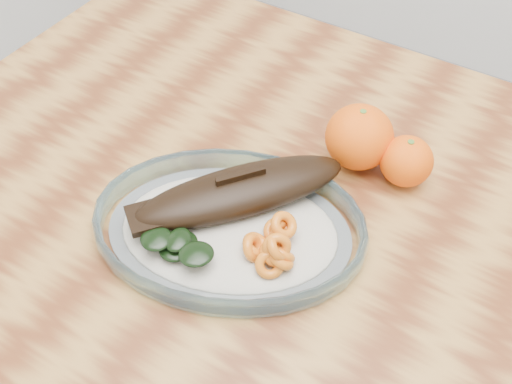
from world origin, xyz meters
TOP-DOWN VIEW (x-y plane):
  - dining_table at (0.00, 0.00)m, footprint 1.20×0.80m
  - plated_meal at (-0.11, -0.06)m, footprint 0.74×0.74m
  - orange_left at (-0.03, 0.13)m, footprint 0.09×0.09m
  - orange_right at (0.03, 0.13)m, footprint 0.07×0.07m

SIDE VIEW (x-z plane):
  - dining_table at x=0.00m, z-range 0.28..1.03m
  - plated_meal at x=-0.11m, z-range 0.73..0.81m
  - orange_right at x=0.03m, z-range 0.75..0.82m
  - orange_left at x=-0.03m, z-range 0.75..0.84m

